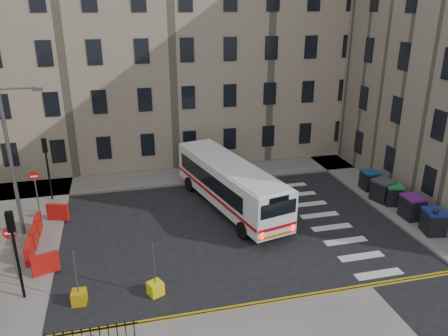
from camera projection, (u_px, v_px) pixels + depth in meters
name	position (u px, v px, depth m)	size (l,w,h in m)	color
ground	(259.00, 226.00, 25.28)	(120.00, 120.00, 0.00)	black
pavement_north	(143.00, 180.00, 31.70)	(36.00, 3.20, 0.15)	slate
pavement_east	(362.00, 184.00, 30.93)	(2.40, 26.00, 0.15)	slate
pavement_west	(1.00, 246.00, 22.98)	(6.00, 22.00, 0.15)	slate
terrace_north	(117.00, 50.00, 34.75)	(38.30, 10.80, 17.20)	gray
traffic_light_nw	(47.00, 160.00, 27.45)	(0.28, 0.22, 4.10)	black
traffic_light_sw	(14.00, 242.00, 17.92)	(0.28, 0.22, 4.10)	black
streetlamp	(11.00, 162.00, 22.62)	(0.50, 0.22, 8.14)	#595B5E
no_entry_north	(35.00, 184.00, 25.80)	(0.60, 0.08, 3.00)	#595B5E
no_entry_south	(12.00, 242.00, 19.44)	(0.60, 0.08, 3.00)	#595B5E
roadworks_barriers	(41.00, 236.00, 22.82)	(1.66, 6.26, 1.00)	red
bus	(230.00, 183.00, 27.00)	(4.84, 10.99, 2.92)	white
wheelie_bin_a	(434.00, 222.00, 23.96)	(1.30, 1.42, 1.36)	black
wheelie_bin_b	(412.00, 207.00, 25.65)	(1.10, 1.26, 1.39)	black
wheelie_bin_c	(393.00, 194.00, 27.49)	(1.34, 1.43, 1.29)	black
wheelie_bin_d	(382.00, 190.00, 27.96)	(1.42, 1.52, 1.39)	black
wheelie_bin_e	(369.00, 180.00, 29.73)	(1.03, 1.18, 1.29)	black
pedestrian	(433.00, 222.00, 23.51)	(0.62, 0.41, 1.70)	black
bollard_yellow	(155.00, 288.00, 19.20)	(0.60, 0.60, 0.60)	#F8ED0D
bollard_chevron	(79.00, 297.00, 18.62)	(0.60, 0.60, 0.60)	#C5980B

